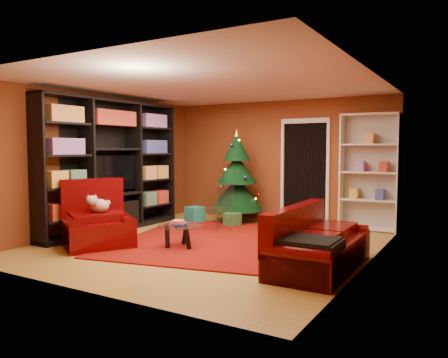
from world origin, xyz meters
The scene contains 17 objects.
floor centered at (0.00, 0.00, -0.03)m, with size 5.00×5.50×0.05m, color olive.
ceiling centered at (0.00, 0.00, 2.62)m, with size 5.00×5.50×0.05m, color silver.
wall_back centered at (0.00, 2.77, 1.30)m, with size 5.00×0.05×2.60m, color brown.
wall_left centered at (-2.52, 0.00, 1.30)m, with size 0.05×5.50×2.60m, color brown.
wall_right centered at (2.52, 0.00, 1.30)m, with size 0.05×5.50×2.60m, color brown.
doorway centered at (0.60, 2.73, 1.05)m, with size 1.06×0.60×2.16m, color black, non-canonical shape.
rug centered at (-0.03, 0.24, 0.01)m, with size 3.08×3.60×0.02m, color maroon.
media_unit centered at (-2.27, 0.02, 1.24)m, with size 0.50×3.23×2.48m, color black, non-canonical shape.
christmas_tree centered at (-0.71, 2.15, 0.98)m, with size 1.13×1.13×2.02m, color black, non-canonical shape.
gift_box_teal centered at (-1.43, 1.61, 0.16)m, with size 0.33×0.33×0.33m, color #1D7F7B.
gift_box_green centered at (-0.50, 1.57, 0.14)m, with size 0.27×0.27×0.27m, color #30793A.
white_bookshelf centered at (1.95, 2.57, 1.12)m, with size 1.06×0.38×2.30m, color white, non-canonical shape.
armchair centered at (-1.49, -1.09, 0.44)m, with size 1.11×1.11×0.87m, color #480305, non-canonical shape.
dog centered at (-1.50, -1.02, 0.65)m, with size 0.40×0.30×0.28m, color beige, non-canonical shape.
sofa centered at (2.02, -0.55, 0.41)m, with size 1.92×0.86×0.83m, color #480305, non-canonical shape.
coffee_table centered at (-0.26, -0.52, 0.19)m, with size 0.73×0.73×0.45m, color gray, non-canonical shape.
acrylic_chair centered at (-0.52, 1.04, 0.42)m, with size 0.43×0.47×0.84m, color #66605B, non-canonical shape.
Camera 1 is at (3.79, -6.03, 1.58)m, focal length 35.00 mm.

